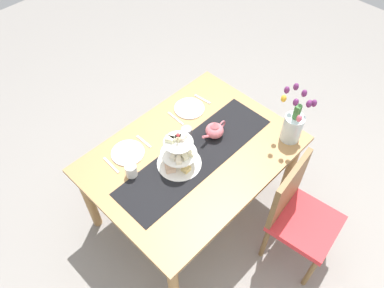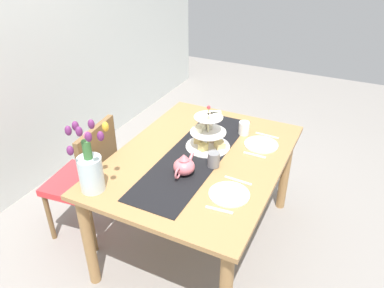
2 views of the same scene
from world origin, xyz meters
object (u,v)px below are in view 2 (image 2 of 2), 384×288
chair_left (87,176)px  fork_left (219,210)px  teapot (184,166)px  tulip_vase (90,167)px  tiered_cake_stand (208,134)px  fork_right (255,155)px  knife_right (267,135)px  dinner_plate_right (261,145)px  knife_left (238,181)px  mug_white_text (244,128)px  dinner_plate_left (229,194)px  mug_grey (214,159)px  dining_table (199,169)px

chair_left → fork_left: bearing=-99.2°
teapot → tulip_vase: (-0.36, 0.40, 0.09)m
tiered_cake_stand → fork_right: size_ratio=2.03×
knife_right → dinner_plate_right: bearing=180.0°
knife_left → tiered_cake_stand: bearing=48.6°
chair_left → dinner_plate_right: size_ratio=3.96×
mug_white_text → tiered_cake_stand: bearing=150.2°
dinner_plate_left → dinner_plate_right: size_ratio=1.00×
tiered_cake_stand → mug_grey: (-0.20, -0.13, -0.05)m
tulip_vase → knife_left: tulip_vase is taller
dining_table → chair_left: size_ratio=1.56×
knife_left → chair_left: bearing=96.2°
knife_left → tulip_vase: bearing=121.3°
chair_left → tulip_vase: (-0.32, -0.35, 0.38)m
knife_right → dining_table: bearing=145.3°
dining_table → dinner_plate_left: (-0.29, -0.32, 0.11)m
dinner_plate_left → fork_left: dinner_plate_left is taller
dining_table → knife_right: bearing=-34.7°
dining_table → dinner_plate_left: size_ratio=6.18×
mug_grey → chair_left: bearing=102.5°
dinner_plate_left → fork_left: 0.15m
dining_table → fork_left: fork_left is taller
fork_left → mug_white_text: 0.86m
tulip_vase → chair_left: bearing=48.0°
knife_right → mug_white_text: size_ratio=1.79×
dining_table → knife_right: (0.46, -0.32, 0.10)m
dining_table → chair_left: (-0.26, 0.75, -0.13)m
dining_table → chair_left: bearing=109.2°
dinner_plate_left → mug_grey: (0.22, 0.19, 0.05)m
tiered_cake_stand → mug_white_text: size_ratio=3.20×
teapot → tiered_cake_stand: bearing=-0.0°
knife_right → mug_grey: (-0.53, 0.19, 0.05)m
dining_table → fork_right: bearing=-62.0°
dinner_plate_left → fork_right: bearing=0.0°
chair_left → dining_table: bearing=-70.8°
chair_left → knife_right: (0.72, -1.07, 0.23)m
dining_table → knife_left: 0.36m
tiered_cake_stand → fork_right: tiered_cake_stand is taller
fork_left → fork_right: bearing=0.0°
fork_right → knife_right: 0.29m
teapot → dining_table: bearing=0.0°
teapot → knife_right: (0.68, -0.32, -0.06)m
dining_table → dinner_plate_left: 0.44m
tulip_vase → dining_table: bearing=-34.4°
mug_white_text → dinner_plate_right: bearing=-121.1°
chair_left → knife_right: bearing=-56.0°
chair_left → mug_white_text: size_ratio=9.58×
fork_right → mug_grey: 0.31m
dinner_plate_right → chair_left: bearing=118.3°
knife_right → tiered_cake_stand: bearing=135.6°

